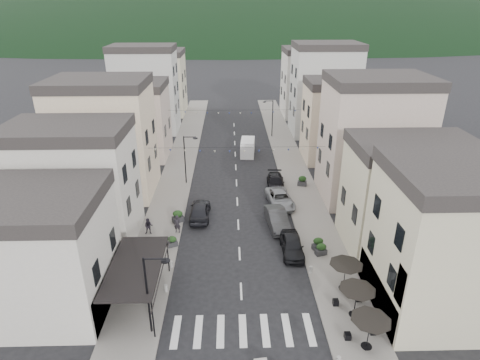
% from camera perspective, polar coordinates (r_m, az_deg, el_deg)
% --- Properties ---
extents(ground, '(700.00, 700.00, 0.00)m').
position_cam_1_polar(ground, '(27.44, 0.55, -23.56)').
color(ground, black).
rests_on(ground, ground).
extents(sidewalk_left, '(4.00, 76.00, 0.12)m').
position_cam_1_polar(sidewalk_left, '(54.79, -8.49, 2.18)').
color(sidewalk_left, slate).
rests_on(sidewalk_left, ground).
extents(sidewalk_right, '(4.00, 76.00, 0.12)m').
position_cam_1_polar(sidewalk_right, '(54.98, 7.23, 2.33)').
color(sidewalk_right, slate).
rests_on(sidewalk_right, ground).
extents(hill_backdrop, '(640.00, 360.00, 70.00)m').
position_cam_1_polar(hill_backdrop, '(319.11, -1.44, 20.46)').
color(hill_backdrop, black).
rests_on(hill_backdrop, ground).
extents(boutique_building, '(12.00, 8.00, 8.00)m').
position_cam_1_polar(boutique_building, '(32.16, -29.03, -9.73)').
color(boutique_building, beige).
rests_on(boutique_building, ground).
extents(bistro_building, '(10.00, 8.00, 10.00)m').
position_cam_1_polar(bistro_building, '(31.14, 28.37, -8.52)').
color(bistro_building, beige).
rests_on(bistro_building, ground).
extents(boutique_awning, '(3.77, 7.50, 3.28)m').
position_cam_1_polar(boutique_awning, '(29.80, -14.16, -11.93)').
color(boutique_awning, black).
rests_on(boutique_awning, ground).
extents(buildings_row_left, '(10.20, 54.16, 14.00)m').
position_cam_1_polar(buildings_row_left, '(59.59, -15.02, 9.55)').
color(buildings_row_left, beige).
rests_on(buildings_row_left, ground).
extents(buildings_row_right, '(10.20, 54.16, 14.50)m').
position_cam_1_polar(buildings_row_right, '(58.81, 13.76, 9.69)').
color(buildings_row_right, beige).
rests_on(buildings_row_right, ground).
extents(cafe_terrace, '(2.50, 8.10, 2.53)m').
position_cam_1_polar(cafe_terrace, '(29.06, 16.29, -15.14)').
color(cafe_terrace, black).
rests_on(cafe_terrace, ground).
extents(streetlamp_left_near, '(1.70, 0.56, 6.00)m').
position_cam_1_polar(streetlamp_left_near, '(26.83, -12.53, -14.76)').
color(streetlamp_left_near, black).
rests_on(streetlamp_left_near, ground).
extents(streetlamp_left_far, '(1.70, 0.56, 6.00)m').
position_cam_1_polar(streetlamp_left_far, '(47.73, -7.54, 3.57)').
color(streetlamp_left_far, black).
rests_on(streetlamp_left_far, ground).
extents(streetlamp_right_far, '(1.70, 0.56, 6.00)m').
position_cam_1_polar(streetlamp_right_far, '(64.96, 4.40, 9.25)').
color(streetlamp_right_far, black).
rests_on(streetlamp_right_far, ground).
extents(bollards, '(11.66, 10.26, 0.60)m').
position_cam_1_polar(bollards, '(31.14, 0.19, -15.53)').
color(bollards, gray).
rests_on(bollards, ground).
extents(bunting_near, '(19.00, 0.28, 0.62)m').
position_cam_1_polar(bunting_near, '(43.03, -0.44, 4.24)').
color(bunting_near, black).
rests_on(bunting_near, ground).
extents(bunting_far, '(19.00, 0.28, 0.62)m').
position_cam_1_polar(bunting_far, '(58.33, -0.74, 9.59)').
color(bunting_far, black).
rests_on(bunting_far, ground).
extents(parked_car_a, '(1.88, 4.58, 1.55)m').
position_cam_1_polar(parked_car_a, '(35.74, 7.42, -9.19)').
color(parked_car_a, black).
rests_on(parked_car_a, ground).
extents(parked_car_b, '(2.32, 5.20, 1.66)m').
position_cam_1_polar(parked_car_b, '(39.48, 5.32, -5.53)').
color(parked_car_b, '#2D2D2F').
rests_on(parked_car_b, ground).
extents(parked_car_c, '(3.13, 5.59, 1.48)m').
position_cam_1_polar(parked_car_c, '(43.58, 5.69, -2.67)').
color(parked_car_c, gray).
rests_on(parked_car_c, ground).
extents(parked_car_d, '(2.24, 5.01, 1.43)m').
position_cam_1_polar(parked_car_d, '(47.45, 5.09, -0.34)').
color(parked_car_d, black).
rests_on(parked_car_d, ground).
extents(parked_car_e, '(2.05, 4.98, 1.69)m').
position_cam_1_polar(parked_car_e, '(41.00, -5.73, -4.32)').
color(parked_car_e, black).
rests_on(parked_car_e, ground).
extents(delivery_van, '(2.30, 4.92, 2.29)m').
position_cam_1_polar(delivery_van, '(57.81, 1.10, 4.75)').
color(delivery_van, white).
rests_on(delivery_van, ground).
extents(pedestrian_a, '(0.69, 0.50, 1.77)m').
position_cam_1_polar(pedestrian_a, '(38.55, -8.90, -6.22)').
color(pedestrian_a, black).
rests_on(pedestrian_a, sidewalk_left).
extents(pedestrian_b, '(0.82, 0.66, 1.62)m').
position_cam_1_polar(pedestrian_b, '(38.86, -12.87, -6.43)').
color(pedestrian_b, '#231E29').
rests_on(pedestrian_b, sidewalk_left).
extents(planter_la, '(1.03, 0.81, 1.02)m').
position_cam_1_polar(planter_la, '(36.78, -9.61, -8.60)').
color(planter_la, '#2B2B2D').
rests_on(planter_la, sidewalk_left).
extents(planter_lb, '(1.28, 1.03, 1.26)m').
position_cam_1_polar(planter_lb, '(40.44, -8.83, -5.12)').
color(planter_lb, '#2A2A2C').
rests_on(planter_lb, sidewalk_left).
extents(planter_ra, '(1.10, 0.81, 1.10)m').
position_cam_1_polar(planter_ra, '(35.86, 11.47, -9.62)').
color(planter_ra, '#2A2A2C').
rests_on(planter_ra, sidewalk_right).
extents(planter_rb, '(1.15, 0.92, 1.14)m').
position_cam_1_polar(planter_rb, '(36.54, 11.04, -8.86)').
color(planter_rb, '#2B2B2E').
rests_on(planter_rb, sidewalk_right).
extents(planter_rc, '(1.18, 0.81, 1.21)m').
position_cam_1_polar(planter_rc, '(48.27, 8.85, -0.12)').
color(planter_rc, '#323235').
rests_on(planter_rc, sidewalk_right).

